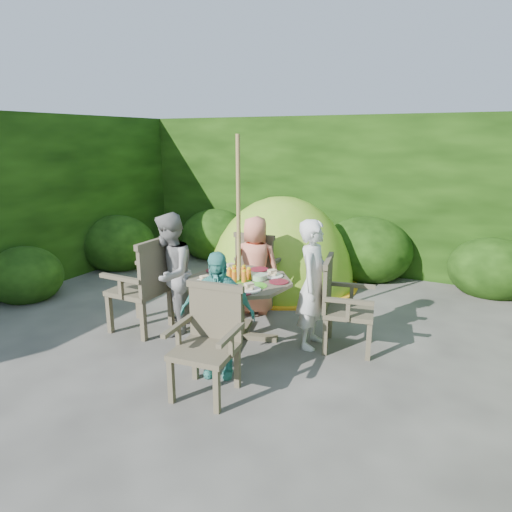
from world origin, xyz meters
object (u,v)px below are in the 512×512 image
at_px(garden_chair_back, 259,267).
at_px(garden_chair_left, 145,284).
at_px(garden_chair_right, 342,303).
at_px(child_front, 217,314).
at_px(parasol_pole, 239,242).
at_px(dome_tent, 280,283).
at_px(child_right, 313,284).
at_px(garden_chair_front, 209,339).
at_px(child_back, 255,265).
at_px(patio_table, 240,289).
at_px(child_left, 170,274).

bearing_deg(garden_chair_back, garden_chair_left, 57.73).
bearing_deg(garden_chair_right, child_front, 129.16).
relative_size(parasol_pole, dome_tent, 0.82).
distance_m(garden_chair_left, dome_tent, 2.45).
height_order(child_right, child_front, child_right).
height_order(child_right, dome_tent, child_right).
xyz_separation_m(child_right, dome_tent, (-1.18, 1.79, -0.68)).
relative_size(parasol_pole, garden_chair_left, 2.09).
xyz_separation_m(parasol_pole, garden_chair_front, (0.29, -1.06, -0.61)).
xyz_separation_m(garden_chair_left, child_right, (1.82, 0.50, 0.12)).
bearing_deg(garden_chair_left, garden_chair_right, 105.01).
bearing_deg(child_back, parasol_pole, 91.23).
xyz_separation_m(patio_table, garden_chair_front, (0.28, -1.06, -0.09)).
bearing_deg(garden_chair_right, child_right, 93.73).
distance_m(garden_chair_back, child_front, 1.90).
xyz_separation_m(parasol_pole, garden_chair_right, (1.06, 0.28, -0.60)).
distance_m(garden_chair_left, garden_chair_front, 1.54).
distance_m(garden_chair_right, child_front, 1.36).
relative_size(garden_chair_left, child_front, 0.88).
distance_m(patio_table, garden_chair_left, 1.09).
height_order(parasol_pole, child_left, parasol_pole).
xyz_separation_m(garden_chair_back, child_front, (0.49, -1.83, 0.09)).
bearing_deg(parasol_pole, child_back, 104.60).
bearing_deg(child_right, garden_chair_front, 155.91).
relative_size(garden_chair_right, child_right, 0.68).
height_order(garden_chair_left, garden_chair_front, garden_chair_left).
distance_m(patio_table, child_front, 0.80).
bearing_deg(child_front, child_right, 40.91).
xyz_separation_m(child_right, child_front, (-0.57, -0.98, -0.09)).
height_order(child_right, child_left, child_left).
distance_m(garden_chair_front, child_right, 1.37).
bearing_deg(patio_table, dome_tent, 101.48).
bearing_deg(garden_chair_right, garden_chair_left, 93.63).
bearing_deg(child_right, parasol_pole, 101.53).
bearing_deg(garden_chair_left, child_left, 108.84).
xyz_separation_m(patio_table, child_front, (0.20, -0.78, 0.02)).
distance_m(child_right, child_back, 1.13).
distance_m(garden_chair_right, child_back, 1.36).
height_order(garden_chair_back, child_right, child_right).
xyz_separation_m(garden_chair_right, garden_chair_left, (-2.11, -0.58, 0.06)).
bearing_deg(garden_chair_left, patio_table, 105.55).
height_order(patio_table, child_back, child_back).
relative_size(parasol_pole, garden_chair_right, 2.36).
bearing_deg(garden_chair_back, child_front, 101.99).
distance_m(child_back, dome_tent, 1.38).
height_order(garden_chair_right, dome_tent, dome_tent).
relative_size(garden_chair_left, child_right, 0.77).
height_order(garden_chair_back, child_left, child_left).
xyz_separation_m(garden_chair_left, child_back, (0.85, 1.07, 0.06)).
xyz_separation_m(garden_chair_back, garden_chair_front, (0.58, -2.12, -0.02)).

